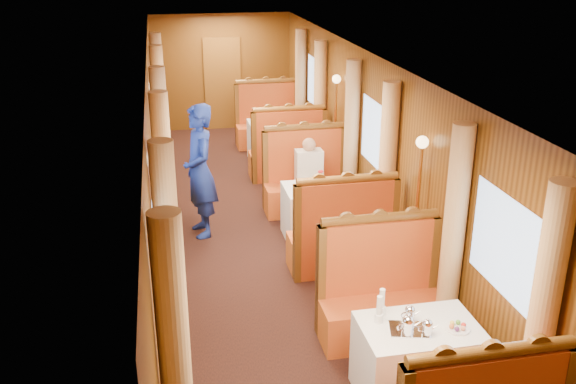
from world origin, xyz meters
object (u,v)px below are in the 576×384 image
object	(u,v)px
banquette_mid_fwd	(342,240)
passenger	(309,169)
teapot_left	(408,328)
banquette_far_fwd	(287,155)
steward	(200,171)
table_far	(277,141)
banquette_mid_aft	(306,184)
banquette_near_aft	(380,300)
table_mid	(322,212)
table_near	(417,362)
rose_vase_mid	(321,175)
rose_vase_far	(277,112)
banquette_far_aft	(268,125)
teapot_back	(409,316)
fruit_plate	(457,327)
tea_tray	(409,329)
teapot_right	(427,330)

from	to	relation	value
banquette_mid_fwd	passenger	xyz separation A→B (m)	(-0.00, 1.82, 0.32)
teapot_left	banquette_far_fwd	bearing A→B (deg)	87.90
banquette_mid_fwd	steward	xyz separation A→B (m)	(-1.64, 1.46, 0.52)
table_far	teapot_left	bearing A→B (deg)	-91.32
banquette_mid_aft	teapot_left	size ratio (longest dim) A/B	7.55
banquette_near_aft	table_mid	bearing A→B (deg)	90.00
table_near	banquette_near_aft	bearing A→B (deg)	90.00
table_mid	banquette_far_fwd	world-z (taller)	banquette_far_fwd
rose_vase_mid	rose_vase_far	distance (m)	3.54
table_near	banquette_far_fwd	size ratio (longest dim) A/B	0.78
banquette_mid_aft	rose_vase_mid	xyz separation A→B (m)	(-0.03, -1.01, 0.50)
rose_vase_mid	passenger	size ratio (longest dim) A/B	0.47
banquette_far_fwd	banquette_far_aft	world-z (taller)	same
table_far	banquette_far_aft	size ratio (longest dim) A/B	0.78
table_near	steward	bearing A→B (deg)	112.62
table_near	teapot_back	distance (m)	0.45
fruit_plate	rose_vase_mid	size ratio (longest dim) A/B	0.62
banquette_far_fwd	tea_tray	world-z (taller)	banquette_far_fwd
banquette_far_fwd	steward	xyz separation A→B (m)	(-1.64, -2.04, 0.52)
teapot_right	banquette_mid_fwd	bearing A→B (deg)	93.92
table_near	banquette_mid_aft	world-z (taller)	banquette_mid_aft
teapot_back	fruit_plate	bearing A→B (deg)	-27.87
table_mid	teapot_right	bearing A→B (deg)	-90.05
teapot_right	steward	world-z (taller)	steward
table_far	teapot_back	world-z (taller)	teapot_back
banquette_mid_aft	fruit_plate	world-z (taller)	banquette_mid_aft
teapot_right	rose_vase_mid	distance (m)	3.65
tea_tray	fruit_plate	world-z (taller)	fruit_plate
banquette_mid_fwd	rose_vase_far	size ratio (longest dim) A/B	3.72
tea_tray	teapot_back	xyz separation A→B (m)	(0.05, 0.12, 0.05)
banquette_mid_fwd	table_far	distance (m)	4.51
banquette_far_aft	table_mid	bearing A→B (deg)	-90.00
banquette_near_aft	banquette_far_aft	xyz separation A→B (m)	(0.00, 7.00, 0.00)
steward	table_far	bearing A→B (deg)	141.17
banquette_near_aft	steward	xyz separation A→B (m)	(-1.64, 2.93, 0.52)
table_far	banquette_far_aft	distance (m)	1.02
fruit_plate	rose_vase_far	size ratio (longest dim) A/B	0.62
teapot_back	banquette_mid_aft	bearing A→B (deg)	88.02
rose_vase_far	passenger	distance (m)	2.74
banquette_far_aft	teapot_right	xyz separation A→B (m)	(-0.00, -8.16, 0.39)
table_mid	passenger	size ratio (longest dim) A/B	1.38
rose_vase_far	passenger	world-z (taller)	passenger
table_near	fruit_plate	bearing A→B (deg)	-19.92
teapot_right	teapot_back	world-z (taller)	teapot_back
tea_tray	teapot_left	distance (m)	0.10
banquette_far_fwd	teapot_back	size ratio (longest dim) A/B	8.80
banquette_near_aft	tea_tray	world-z (taller)	banquette_near_aft
banquette_far_aft	teapot_left	distance (m)	8.13
table_mid	banquette_near_aft	bearing A→B (deg)	-90.00
banquette_mid_aft	teapot_back	world-z (taller)	banquette_mid_aft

